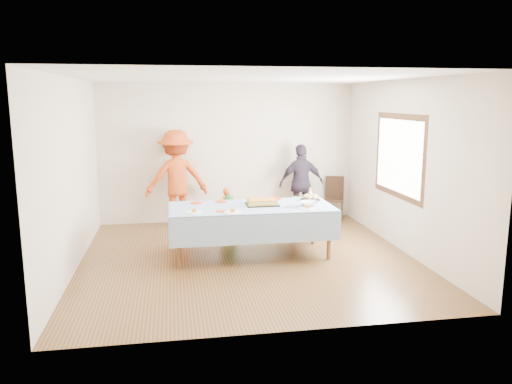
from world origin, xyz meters
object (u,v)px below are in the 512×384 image
birthday_cake (262,202)px  party_table (251,210)px  adult_left (177,179)px  dining_chair (334,195)px

birthday_cake → party_table: bearing=-160.2°
party_table → adult_left: size_ratio=1.36×
party_table → dining_chair: 2.96m
party_table → dining_chair: size_ratio=2.91×
birthday_cake → dining_chair: bearing=47.7°
dining_chair → adult_left: (-3.15, -0.07, 0.44)m
adult_left → party_table: bearing=110.1°
birthday_cake → adult_left: adult_left is taller
party_table → adult_left: 2.34m
party_table → adult_left: bearing=118.3°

